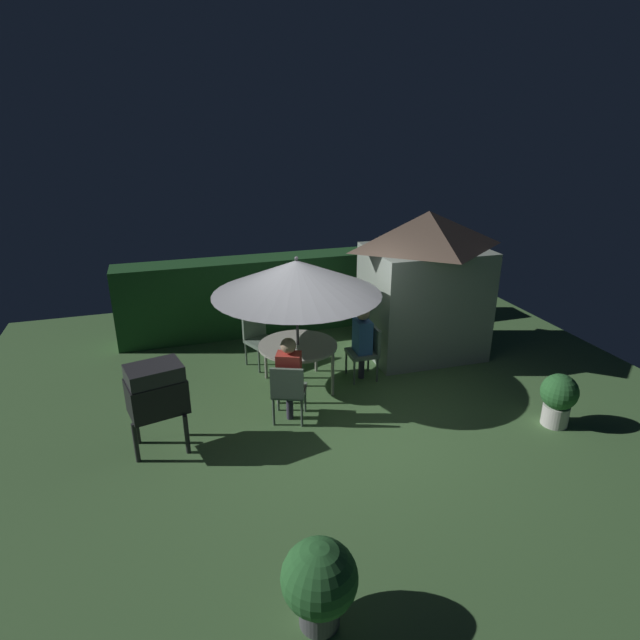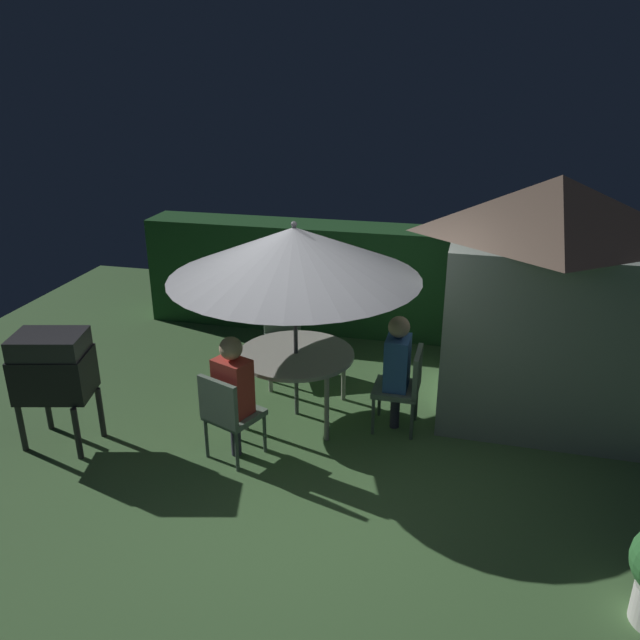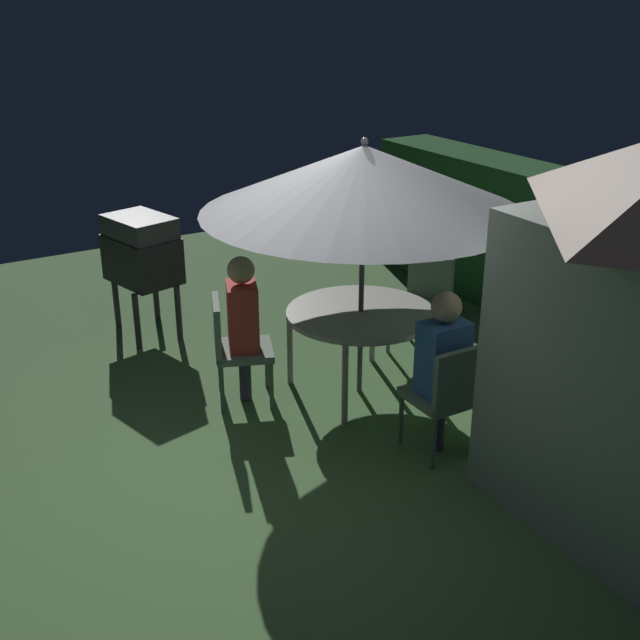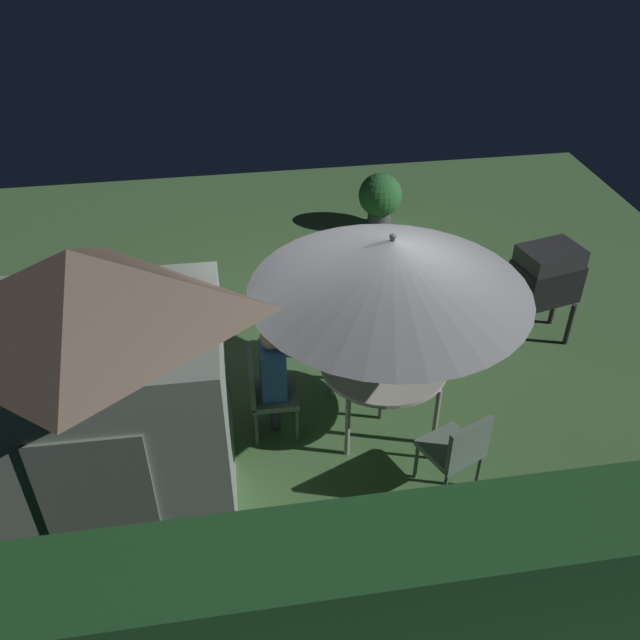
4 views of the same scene
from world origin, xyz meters
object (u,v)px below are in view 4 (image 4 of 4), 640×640
Objects in this scene: patio_table at (384,367)px; person_in_red at (398,304)px; garden_shed at (100,388)px; chair_far_side at (265,390)px; bbq_grill at (546,275)px; person_in_blue at (273,369)px; chair_near_shed at (398,319)px; potted_plant_by_shed at (380,197)px; patio_umbrella at (391,266)px; potted_plant_by_grill at (83,295)px; chair_toward_hedge at (457,448)px.

person_in_red is (-0.37, -0.90, 0.10)m from patio_table.
person_in_red is at bearing -151.62° from garden_shed.
garden_shed is at bearing 26.92° from chair_far_side.
garden_shed is 2.68m from patio_table.
garden_shed is 2.09× the size of patio_table.
bbq_grill reaches higher than chair_far_side.
chair_near_shed is at bearing -147.23° from person_in_blue.
patio_table is 4.27m from potted_plant_by_shed.
patio_umbrella is at bearing 67.59° from person_in_red.
garden_shed is at bearing 14.68° from patio_table.
person_in_red is at bearing -112.41° from patio_umbrella.
person_in_red is (-1.54, -0.88, 0.26)m from chair_far_side.
potted_plant_by_shed is at bearing -99.60° from chair_near_shed.
garden_shed is 2.65m from patio_umbrella.
person_in_blue reaches higher than potted_plant_by_grill.
potted_plant_by_grill is at bearing -34.47° from patio_table.
person_in_red is at bearing 80.07° from potted_plant_by_shed.
potted_plant_by_grill is (3.61, -3.19, -0.09)m from chair_toward_hedge.
person_in_blue reaches higher than chair_toward_hedge.
chair_near_shed and chair_far_side have the same top height.
potted_plant_by_grill is (3.17, -2.18, -1.40)m from patio_umbrella.
chair_near_shed is (-2.92, -1.64, -0.81)m from garden_shed.
garden_shed is at bearing -6.81° from chair_toward_hedge.
patio_umbrella reaches higher than bbq_grill.
patio_umbrella reaches higher than chair_far_side.
garden_shed reaches higher than potted_plant_by_grill.
chair_far_side is 2.94m from potted_plant_by_grill.
person_in_blue is (1.08, -0.02, -1.05)m from patio_umbrella.
patio_table is at bearing -165.32° from garden_shed.
garden_shed reaches higher than person_in_red.
patio_table is at bearing 145.53° from potted_plant_by_grill.
chair_toward_hedge is (-1.61, 1.04, 0.00)m from chair_far_side.
patio_table is 1.38× the size of chair_toward_hedge.
person_in_blue is at bearing 18.54° from bbq_grill.
garden_shed is 1.01× the size of patio_umbrella.
bbq_grill is 1.55× the size of potted_plant_by_grill.
garden_shed is 5.01m from bbq_grill.
person_in_red is (-0.37, -0.90, -1.05)m from patio_umbrella.
person_in_red is (-3.54, 1.27, 0.35)m from potted_plant_by_grill.
person_in_blue reaches higher than chair_near_shed.
chair_toward_hedge is 1.08× the size of potted_plant_by_shed.
bbq_grill is at bearing -175.85° from chair_near_shed.
patio_table is 1.38× the size of chair_far_side.
person_in_blue is (1.52, -1.04, 0.26)m from chair_toward_hedge.
bbq_grill is 0.95× the size of person_in_blue.
potted_plant_by_grill is at bearing -41.47° from chair_toward_hedge.
chair_far_side reaches higher than potted_plant_by_grill.
person_in_blue is at bearing -34.26° from chair_toward_hedge.
potted_plant_by_grill is at bearing -19.79° from person_in_red.
patio_table is 1.04× the size of bbq_grill.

